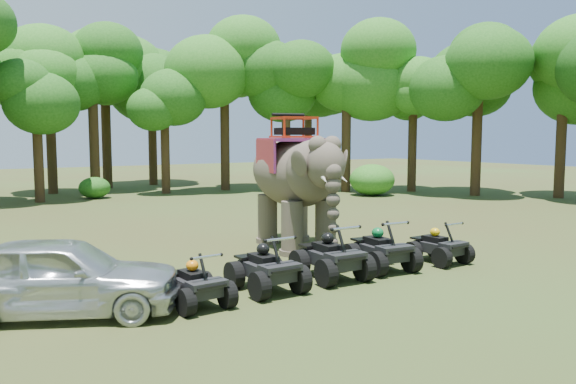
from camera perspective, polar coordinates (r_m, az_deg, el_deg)
name	(u,v)px	position (r m, az deg, el deg)	size (l,w,h in m)	color
ground	(312,267)	(15.09, 2.49, -7.58)	(110.00, 110.00, 0.00)	#47381E
elephant	(295,181)	(17.39, 0.75, 1.12)	(2.18, 4.95, 4.16)	brown
parked_car	(60,276)	(11.76, -22.15, -7.89)	(1.84, 4.57, 1.56)	silver
atv_0	(195,278)	(11.71, -9.38, -8.65)	(1.13, 1.54, 1.14)	black
atv_1	(267,262)	(12.64, -2.19, -7.14)	(1.29, 1.76, 1.31)	black
atv_2	(331,251)	(13.73, 4.42, -5.98)	(1.35, 1.86, 1.38)	black
atv_3	(381,244)	(14.81, 9.44, -5.26)	(1.32, 1.80, 1.34)	black
atv_4	(439,242)	(16.00, 15.06, -4.88)	(1.15, 1.57, 1.16)	black
tree_0	(93,117)	(35.71, -19.18, 7.23)	(6.50, 6.50, 9.28)	#195114
tree_1	(165,131)	(34.99, -12.40, 6.11)	(5.35, 5.35, 7.65)	#195114
tree_2	(225,117)	(36.71, -6.45, 7.63)	(6.65, 6.65, 9.50)	#195114
tree_3	(286,125)	(35.23, -0.20, 6.78)	(5.82, 5.82, 8.31)	#195114
tree_4	(346,116)	(35.40, 5.95, 7.65)	(6.60, 6.60, 9.44)	#195114
tree_5	(413,128)	(36.29, 12.55, 6.40)	(5.63, 5.63, 8.04)	#195114
tree_6	(477,114)	(34.77, 18.69, 7.49)	(6.66, 6.66, 9.51)	#195114
tree_7	(562,121)	(35.18, 26.07, 6.48)	(6.05, 6.05, 8.64)	#195114
tree_31	(37,138)	(32.27, -24.10, 5.03)	(4.74, 4.74, 6.77)	#195114
tree_33	(308,122)	(44.10, 2.07, 7.17)	(6.49, 6.49, 9.27)	#195114
tree_37	(106,109)	(39.69, -18.05, 8.00)	(7.39, 7.39, 10.56)	#195114
tree_38	(152,116)	(41.65, -13.65, 7.52)	(6.91, 6.91, 9.88)	#195114
tree_40	(50,119)	(36.94, -23.00, 6.87)	(6.35, 6.35, 9.06)	#195114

